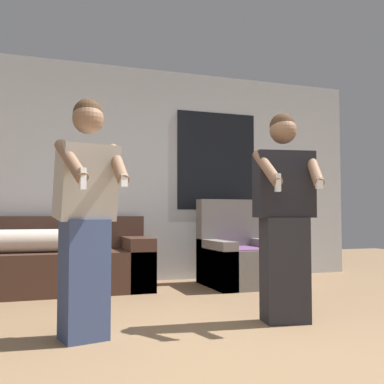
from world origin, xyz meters
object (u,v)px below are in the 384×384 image
(person_left, at_px, (86,216))
(armchair, at_px, (240,258))
(person_right, at_px, (284,216))
(couch, at_px, (50,263))

(person_left, bearing_deg, armchair, 42.84)
(armchair, xyz_separation_m, person_right, (-0.45, -1.80, 0.49))
(couch, bearing_deg, person_left, -85.18)
(person_left, relative_size, person_right, 0.99)
(armchair, xyz_separation_m, person_left, (-1.96, -1.82, 0.50))
(couch, distance_m, person_right, 2.68)
(couch, bearing_deg, person_right, -50.34)
(armchair, height_order, person_left, person_left)
(person_right, bearing_deg, person_left, -179.27)
(couch, relative_size, person_left, 1.33)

